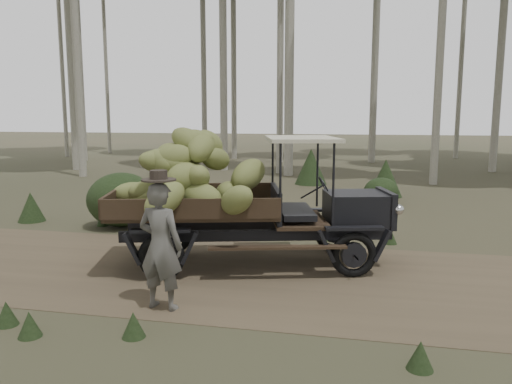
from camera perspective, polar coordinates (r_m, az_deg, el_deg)
ground at (r=7.81m, az=11.07°, el=-10.06°), size 120.00×120.00×0.00m
dirt_track at (r=7.81m, az=11.07°, el=-10.03°), size 70.00×4.00×0.01m
banana_truck at (r=8.16m, az=-4.75°, el=0.83°), size 4.89×2.96×2.40m
farmer at (r=6.54m, az=-10.85°, el=-5.90°), size 0.66×0.51×1.82m
undergrowth at (r=6.43m, az=15.15°, el=-9.41°), size 21.62×23.70×1.30m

